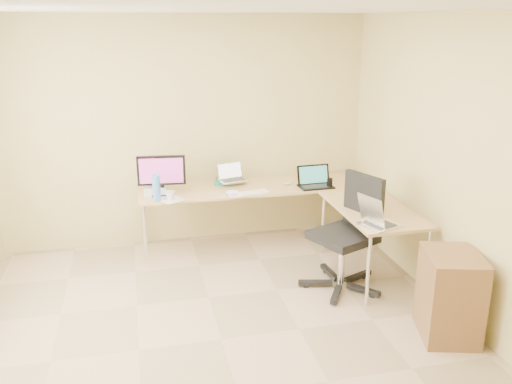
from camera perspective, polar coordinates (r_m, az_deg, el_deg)
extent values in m
plane|color=tan|center=(4.63, -3.68, -15.32)|extent=(4.50, 4.50, 0.00)
plane|color=white|center=(3.88, -4.47, 18.86)|extent=(4.50, 4.50, 0.00)
plane|color=#CEBF80|center=(6.23, -7.39, 6.31)|extent=(4.50, 0.00, 4.50)
plane|color=#CEBF80|center=(2.09, 6.50, -18.23)|extent=(4.50, 0.00, 4.50)
plane|color=#CEBF80|center=(4.84, 21.31, 1.91)|extent=(0.00, 4.50, 4.50)
cube|color=tan|center=(6.22, 0.00, -2.53)|extent=(2.65, 0.70, 0.73)
cube|color=tan|center=(5.64, 12.08, -5.13)|extent=(0.70, 1.30, 0.73)
cube|color=black|center=(5.81, -9.98, 1.76)|extent=(0.52, 0.22, 0.44)
cube|color=#168572|center=(6.22, -3.41, 1.20)|extent=(0.25, 0.30, 0.04)
cube|color=silver|center=(6.10, -2.51, 2.08)|extent=(0.36, 0.31, 0.20)
cube|color=black|center=(6.05, 6.40, 1.60)|extent=(0.39, 0.30, 0.24)
cube|color=white|center=(5.79, -0.86, -0.16)|extent=(0.46, 0.19, 0.02)
ellipsoid|color=silver|center=(6.13, 3.35, 0.90)|extent=(0.10, 0.08, 0.03)
imported|color=white|center=(5.67, -9.09, -0.38)|extent=(0.11, 0.11, 0.10)
cylinder|color=silver|center=(5.76, -2.52, -0.19)|extent=(0.15, 0.15, 0.03)
cylinder|color=#4580CF|center=(5.63, -10.52, 0.42)|extent=(0.09, 0.09, 0.28)
cube|color=silver|center=(5.72, -9.15, -0.70)|extent=(0.32, 0.37, 0.01)
cube|color=silver|center=(5.89, -10.59, 0.17)|extent=(0.25, 0.19, 0.09)
cylinder|color=white|center=(6.11, -10.77, 1.70)|extent=(0.27, 0.27, 0.27)
cylinder|color=black|center=(6.07, 7.82, 0.95)|extent=(0.08, 0.08, 0.11)
cube|color=silver|center=(5.01, 13.07, -2.18)|extent=(0.45, 0.40, 0.25)
cube|color=black|center=(5.26, 9.18, -5.08)|extent=(0.89, 0.89, 1.13)
cube|color=brown|center=(4.77, 19.87, -10.33)|extent=(0.56, 0.63, 0.74)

